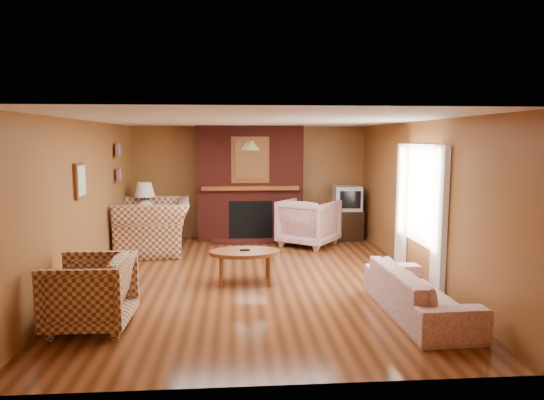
{
  "coord_description": "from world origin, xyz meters",
  "views": [
    {
      "loc": [
        -0.3,
        -7.21,
        2.13
      ],
      "look_at": [
        0.29,
        0.6,
        1.14
      ],
      "focal_mm": 32.0,
      "sensor_mm": 36.0,
      "label": 1
    }
  ],
  "objects": [
    {
      "name": "pendant_light",
      "position": [
        0.0,
        2.3,
        2.0
      ],
      "size": [
        0.36,
        0.36,
        0.48
      ],
      "color": "black",
      "rests_on": "ceiling"
    },
    {
      "name": "ceiling",
      "position": [
        0.0,
        0.0,
        2.4
      ],
      "size": [
        6.5,
        6.5,
        0.0
      ],
      "primitive_type": "plane",
      "rotation": [
        3.14,
        0.0,
        0.0
      ],
      "color": "silver",
      "rests_on": "wall_back"
    },
    {
      "name": "table_lamp",
      "position": [
        -2.1,
        2.45,
        0.98
      ],
      "size": [
        0.41,
        0.41,
        0.67
      ],
      "color": "white",
      "rests_on": "side_table"
    },
    {
      "name": "side_table",
      "position": [
        -2.1,
        2.45,
        0.3
      ],
      "size": [
        0.46,
        0.46,
        0.61
      ],
      "primitive_type": "cube",
      "rotation": [
        0.0,
        0.0,
        -0.0
      ],
      "color": "brown",
      "rests_on": "floor"
    },
    {
      "name": "wall_front",
      "position": [
        0.0,
        -3.25,
        1.2
      ],
      "size": [
        6.5,
        0.0,
        6.5
      ],
      "primitive_type": "plane",
      "rotation": [
        -1.57,
        0.0,
        0.0
      ],
      "color": "brown",
      "rests_on": "floor"
    },
    {
      "name": "plaid_loveseat",
      "position": [
        -1.85,
        1.94,
        0.5
      ],
      "size": [
        1.48,
        1.65,
        0.99
      ],
      "primitive_type": "imported",
      "rotation": [
        0.0,
        0.0,
        -1.47
      ],
      "color": "maroon",
      "rests_on": "floor"
    },
    {
      "name": "wall_left",
      "position": [
        -2.5,
        0.0,
        1.2
      ],
      "size": [
        0.0,
        6.5,
        6.5
      ],
      "primitive_type": "plane",
      "rotation": [
        1.57,
        0.0,
        1.57
      ],
      "color": "brown",
      "rests_on": "floor"
    },
    {
      "name": "window_right",
      "position": [
        2.45,
        -0.2,
        1.13
      ],
      "size": [
        0.1,
        1.85,
        2.0
      ],
      "color": "beige",
      "rests_on": "wall_right"
    },
    {
      "name": "fireplace",
      "position": [
        0.0,
        2.98,
        1.18
      ],
      "size": [
        2.2,
        0.82,
        2.4
      ],
      "color": "#4F1711",
      "rests_on": "floor"
    },
    {
      "name": "plaid_armchair",
      "position": [
        -1.95,
        -1.81,
        0.41
      ],
      "size": [
        0.92,
        0.89,
        0.82
      ],
      "primitive_type": "imported",
      "rotation": [
        0.0,
        0.0,
        -1.59
      ],
      "color": "maroon",
      "rests_on": "floor"
    },
    {
      "name": "botanical_print",
      "position": [
        -2.47,
        -0.3,
        1.55
      ],
      "size": [
        0.05,
        0.4,
        0.5
      ],
      "color": "brown",
      "rests_on": "wall_left"
    },
    {
      "name": "floor",
      "position": [
        0.0,
        0.0,
        0.0
      ],
      "size": [
        6.5,
        6.5,
        0.0
      ],
      "primitive_type": "plane",
      "color": "#45230E",
      "rests_on": "ground"
    },
    {
      "name": "tv_stand",
      "position": [
        2.05,
        2.8,
        0.31
      ],
      "size": [
        0.62,
        0.57,
        0.63
      ],
      "primitive_type": "cube",
      "rotation": [
        0.0,
        0.0,
        0.08
      ],
      "color": "black",
      "rests_on": "floor"
    },
    {
      "name": "coffee_table",
      "position": [
        -0.18,
        -0.21,
        0.44
      ],
      "size": [
        1.05,
        0.65,
        0.51
      ],
      "color": "brown",
      "rests_on": "floor"
    },
    {
      "name": "crt_tv",
      "position": [
        2.05,
        2.79,
        0.88
      ],
      "size": [
        0.58,
        0.58,
        0.51
      ],
      "color": "#ABAEB3",
      "rests_on": "tv_stand"
    },
    {
      "name": "bookshelf",
      "position": [
        -2.44,
        1.9,
        1.67
      ],
      "size": [
        0.09,
        0.55,
        0.71
      ],
      "color": "brown",
      "rests_on": "wall_left"
    },
    {
      "name": "floral_armchair",
      "position": [
        1.15,
        2.28,
        0.47
      ],
      "size": [
        1.41,
        1.42,
        0.93
      ],
      "primitive_type": "imported",
      "rotation": [
        0.0,
        0.0,
        2.5
      ],
      "color": "beige",
      "rests_on": "floor"
    },
    {
      "name": "wall_right",
      "position": [
        2.5,
        0.0,
        1.2
      ],
      "size": [
        0.0,
        6.5,
        6.5
      ],
      "primitive_type": "plane",
      "rotation": [
        1.57,
        0.0,
        -1.57
      ],
      "color": "brown",
      "rests_on": "floor"
    },
    {
      "name": "wall_back",
      "position": [
        0.0,
        3.25,
        1.2
      ],
      "size": [
        6.5,
        0.0,
        6.5
      ],
      "primitive_type": "plane",
      "rotation": [
        1.57,
        0.0,
        0.0
      ],
      "color": "brown",
      "rests_on": "floor"
    },
    {
      "name": "floral_sofa",
      "position": [
        1.9,
        -1.69,
        0.29
      ],
      "size": [
        0.84,
        1.98,
        0.57
      ],
      "primitive_type": "imported",
      "rotation": [
        0.0,
        0.0,
        1.61
      ],
      "color": "beige",
      "rests_on": "floor"
    }
  ]
}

